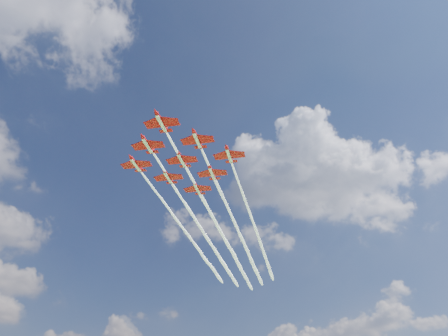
# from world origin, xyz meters

# --- Properties ---
(jet_lead) EXTENTS (107.09, 94.23, 2.63)m
(jet_lead) POSITION_xyz_m (40.01, 35.56, 72.34)
(jet_lead) COLOR #AD090D
(jet_row2_port) EXTENTS (107.09, 94.23, 2.63)m
(jet_row2_port) POSITION_xyz_m (51.86, 36.51, 72.34)
(jet_row2_port) COLOR #AD090D
(jet_row2_starb) EXTENTS (107.09, 94.23, 2.63)m
(jet_row2_starb) POSITION_xyz_m (42.49, 47.19, 72.34)
(jet_row2_starb) COLOR #AD090D
(jet_row3_port) EXTENTS (107.09, 94.23, 2.63)m
(jet_row3_port) POSITION_xyz_m (63.71, 37.45, 72.34)
(jet_row3_port) COLOR #AD090D
(jet_row3_centre) EXTENTS (107.09, 94.23, 2.63)m
(jet_row3_centre) POSITION_xyz_m (54.34, 48.13, 72.34)
(jet_row3_centre) COLOR #AD090D
(jet_row3_starb) EXTENTS (107.09, 94.23, 2.63)m
(jet_row3_starb) POSITION_xyz_m (44.96, 58.82, 72.34)
(jet_row3_starb) COLOR #AD090D
(jet_row4_port) EXTENTS (107.09, 94.23, 2.63)m
(jet_row4_port) POSITION_xyz_m (66.19, 49.08, 72.34)
(jet_row4_port) COLOR #AD090D
(jet_row4_starb) EXTENTS (107.09, 94.23, 2.63)m
(jet_row4_starb) POSITION_xyz_m (56.81, 59.76, 72.34)
(jet_row4_starb) COLOR #AD090D
(jet_tail) EXTENTS (107.09, 94.23, 2.63)m
(jet_tail) POSITION_xyz_m (68.66, 60.70, 72.34)
(jet_tail) COLOR #AD090D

